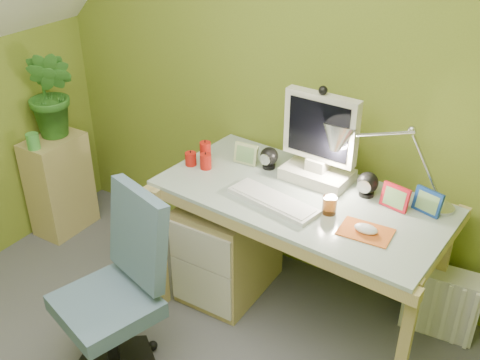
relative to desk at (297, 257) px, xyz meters
The scene contains 19 objects.
wall_back 0.96m from the desk, 119.74° to the left, with size 3.20×0.01×2.40m, color olive.
desk is the anchor object (origin of this frame).
monitor 0.67m from the desk, 90.00° to the left, with size 0.40×0.23×0.54m, color beige, non-canonical shape.
speaker_left 0.54m from the desk, 149.35° to the left, with size 0.10×0.10×0.12m, color black, non-canonical shape.
speaker_right 0.54m from the desk, 30.65° to the left, with size 0.10×0.10×0.12m, color black, non-canonical shape.
keyboard 0.42m from the desk, 119.74° to the right, with size 0.46×0.15×0.02m, color silver.
mousepad 0.55m from the desk, 20.22° to the right, with size 0.23×0.16×0.01m, color #C2571E.
mouse 0.56m from the desk, 20.22° to the right, with size 0.11×0.07×0.04m, color white.
amber_tumbler 0.46m from the desk, 23.96° to the right, with size 0.07×0.07×0.09m, color brown.
candle_cluster 0.74m from the desk, behind, with size 0.15×0.13×0.11m, color #AF170F, non-canonical shape.
photo_frame_red 0.62m from the desk, 15.95° to the left, with size 0.13×0.02×0.12m, color red.
photo_frame_blue 0.73m from the desk, 15.95° to the left, with size 0.14×0.02×0.12m, color navy.
photo_frame_green 0.61m from the desk, 160.71° to the left, with size 0.13×0.02×0.11m, color #B0BE83.
desk_lamp 0.83m from the desk, 21.80° to the left, with size 0.55×0.23×0.59m, color #ADAEB2, non-canonical shape.
side_ledge 1.69m from the desk, behind, with size 0.25×0.38×0.66m, color tan.
potted_plant 1.77m from the desk, behind, with size 0.31×0.25×0.56m, color #2D6722.
green_cup 1.72m from the desk, behind, with size 0.08×0.08×0.10m, color green.
task_chair 1.00m from the desk, 123.44° to the right, with size 0.47×0.47×0.85m, color #465E72, non-canonical shape.
radiator 0.78m from the desk, 21.81° to the left, with size 0.37×0.15×0.37m, color silver.
Camera 1 is at (1.21, -0.97, 2.16)m, focal length 42.00 mm.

